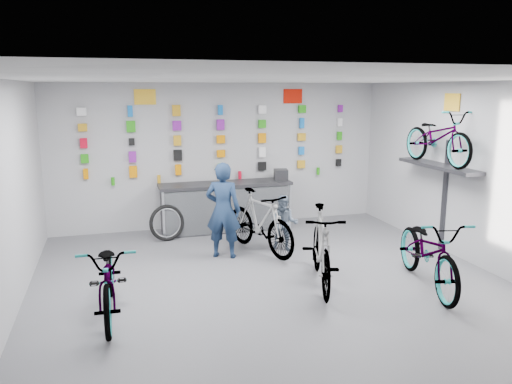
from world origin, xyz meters
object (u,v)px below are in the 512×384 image
object	(u,v)px
counter	(226,207)
bike_right	(429,251)
clerk	(223,210)
bike_left	(109,278)
bike_center	(321,248)
bike_service	(260,221)
customer	(284,224)

from	to	relation	value
counter	bike_right	bearing A→B (deg)	-60.23
clerk	bike_left	bearing A→B (deg)	69.12
bike_left	bike_center	size ratio (longest dim) A/B	1.00
bike_center	bike_right	distance (m)	1.57
bike_center	bike_service	world-z (taller)	bike_center
clerk	bike_center	bearing A→B (deg)	148.75
customer	bike_right	bearing A→B (deg)	-30.72
bike_service	bike_left	bearing A→B (deg)	-164.17
bike_service	clerk	bearing A→B (deg)	166.25
bike_right	bike_service	xyz separation A→B (m)	(-1.89, 2.26, 0.01)
counter	bike_left	xyz separation A→B (m)	(-2.33, -3.45, 0.03)
clerk	bike_right	bearing A→B (deg)	165.25
bike_center	bike_right	size ratio (longest dim) A/B	0.93
bike_left	bike_service	distance (m)	3.23
bike_left	bike_center	world-z (taller)	bike_center
bike_left	clerk	size ratio (longest dim) A/B	1.17
bike_right	bike_service	bearing A→B (deg)	143.02
bike_center	customer	distance (m)	1.65
counter	bike_left	distance (m)	4.16
bike_right	customer	distance (m)	2.61
bike_service	clerk	xyz separation A→B (m)	(-0.69, -0.08, 0.27)
bike_center	customer	bearing A→B (deg)	107.08
bike_service	clerk	distance (m)	0.75
customer	counter	bearing A→B (deg)	137.74
bike_service	customer	distance (m)	0.44
bike_right	counter	bearing A→B (deg)	132.77
bike_left	bike_center	distance (m)	3.02
bike_service	customer	world-z (taller)	bike_service
counter	clerk	bearing A→B (deg)	-104.42
bike_center	clerk	size ratio (longest dim) A/B	1.17
clerk	counter	bearing A→B (deg)	-79.09
bike_center	clerk	distance (m)	2.02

